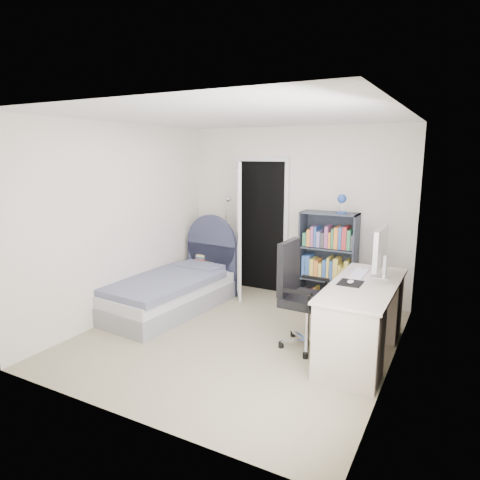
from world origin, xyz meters
The scene contains 8 objects.
room_shell centered at (0.00, 0.00, 1.25)m, with size 3.50×3.70×2.60m.
door centered at (-0.68, 1.55, 1.03)m, with size 0.92×0.73×2.06m.
bed centered at (-1.22, 0.41, 0.27)m, with size 1.06×2.03×1.21m.
nightstand centered at (-1.30, 1.34, 0.37)m, with size 0.39×0.39×0.57m.
floor_lamp centered at (-1.06, 1.62, 0.60)m, with size 0.21×0.21×1.47m.
bookcase centered at (0.66, 1.40, 0.63)m, with size 0.75×0.32×1.60m.
desk centered at (1.38, 0.25, 0.43)m, with size 0.65×1.63×1.33m.
office_chair centered at (0.71, 0.15, 0.65)m, with size 0.60×0.62×1.18m.
Camera 1 is at (2.24, -4.12, 2.11)m, focal length 32.00 mm.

